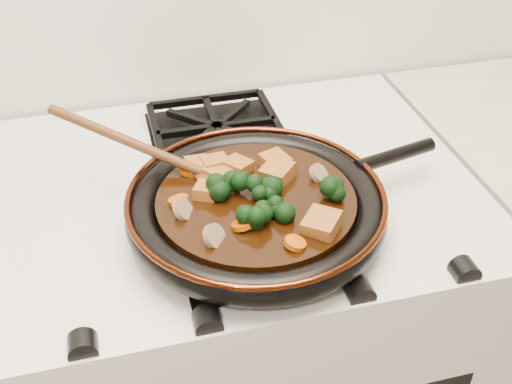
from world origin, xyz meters
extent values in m
cube|color=silver|center=(0.00, 1.69, 0.45)|extent=(0.76, 0.60, 0.90)
cylinder|color=black|center=(0.00, 1.57, 0.93)|extent=(0.34, 0.34, 0.01)
torus|color=black|center=(0.00, 1.57, 0.94)|extent=(0.37, 0.37, 0.04)
torus|color=#4D1D0B|center=(0.00, 1.57, 0.96)|extent=(0.37, 0.37, 0.01)
cylinder|color=black|center=(0.24, 1.62, 0.96)|extent=(0.14, 0.05, 0.02)
cylinder|color=black|center=(0.00, 1.57, 0.95)|extent=(0.28, 0.28, 0.02)
cube|color=#915721|center=(0.05, 1.61, 0.97)|extent=(0.06, 0.06, 0.03)
cube|color=#915721|center=(-0.06, 1.66, 0.97)|extent=(0.04, 0.04, 0.02)
cube|color=#915721|center=(-0.04, 1.65, 0.97)|extent=(0.04, 0.04, 0.02)
cube|color=#915721|center=(-0.04, 1.63, 0.97)|extent=(0.05, 0.05, 0.02)
cube|color=#915721|center=(0.05, 1.64, 0.97)|extent=(0.05, 0.05, 0.02)
cube|color=#915721|center=(0.07, 1.48, 0.97)|extent=(0.06, 0.06, 0.03)
cube|color=#915721|center=(-0.01, 1.64, 0.97)|extent=(0.05, 0.05, 0.03)
cube|color=#915721|center=(-0.06, 1.59, 0.97)|extent=(0.04, 0.05, 0.02)
cylinder|color=#AA4404|center=(0.04, 1.62, 0.96)|extent=(0.03, 0.03, 0.01)
cylinder|color=#AA4404|center=(-0.08, 1.65, 0.96)|extent=(0.03, 0.03, 0.01)
cylinder|color=#AA4404|center=(-0.10, 1.59, 0.96)|extent=(0.03, 0.03, 0.02)
cylinder|color=#AA4404|center=(-0.03, 1.51, 0.96)|extent=(0.03, 0.03, 0.02)
cylinder|color=#AA4404|center=(0.04, 1.62, 0.96)|extent=(0.03, 0.03, 0.01)
cylinder|color=#AA4404|center=(0.03, 1.46, 0.96)|extent=(0.03, 0.03, 0.01)
cylinder|color=#7F6749|center=(0.10, 1.59, 0.97)|extent=(0.04, 0.04, 0.03)
cylinder|color=#7F6749|center=(-0.07, 1.50, 0.97)|extent=(0.04, 0.04, 0.03)
cylinder|color=#7F6749|center=(-0.10, 1.56, 0.97)|extent=(0.04, 0.04, 0.03)
ellipsoid|color=#4F2A11|center=(-0.05, 1.63, 0.96)|extent=(0.07, 0.06, 0.02)
cylinder|color=#4F2A11|center=(-0.15, 1.70, 1.00)|extent=(0.02, 0.02, 0.27)
camera|label=1|loc=(-0.18, 0.88, 1.51)|focal=45.00mm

